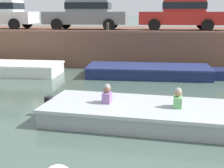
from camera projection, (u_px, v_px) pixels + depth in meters
ground_plane at (135, 111)px, 8.68m from camera, size 400.00×400.00×0.00m
far_quay_wall at (145, 45)px, 17.51m from camera, size 60.00×6.00×1.73m
far_wall_coping at (144, 32)px, 14.52m from camera, size 60.00×0.24×0.08m
boat_moored_central_navy at (154, 71)px, 13.11m from camera, size 6.12×1.97×0.46m
motorboat_passing at (155, 114)px, 7.66m from camera, size 6.18×2.47×0.94m
car_leftmost_white at (0, 13)px, 17.17m from camera, size 4.03×2.10×1.54m
car_left_inner_grey at (87, 13)px, 16.55m from camera, size 4.37×2.03×1.54m
car_centre_red at (181, 14)px, 15.93m from camera, size 4.11×1.98×1.54m
mooring_bollard_mid at (108, 27)px, 14.82m from camera, size 0.15×0.15×0.45m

